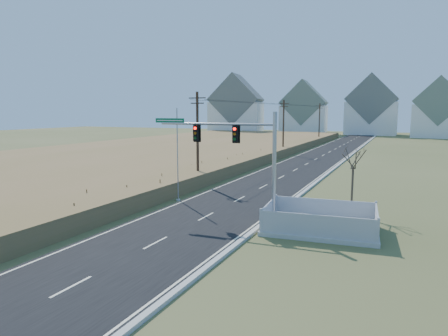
# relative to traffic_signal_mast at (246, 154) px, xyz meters

# --- Properties ---
(ground) EXTENTS (260.00, 260.00, 0.00)m
(ground) POSITION_rel_traffic_signal_mast_xyz_m (-2.64, -4.68, -4.37)
(ground) COLOR #4D5228
(ground) RESTS_ON ground
(road) EXTENTS (8.00, 180.00, 0.06)m
(road) POSITION_rel_traffic_signal_mast_xyz_m (-2.64, 45.32, -4.34)
(road) COLOR black
(road) RESTS_ON ground
(curb) EXTENTS (0.30, 180.00, 0.18)m
(curb) POSITION_rel_traffic_signal_mast_xyz_m (1.51, 45.32, -4.28)
(curb) COLOR #B2AFA8
(curb) RESTS_ON ground
(reed_marsh) EXTENTS (38.00, 110.00, 1.30)m
(reed_marsh) POSITION_rel_traffic_signal_mast_xyz_m (-26.64, 35.32, -3.72)
(reed_marsh) COLOR olive
(reed_marsh) RESTS_ON ground
(utility_pole_near) EXTENTS (1.80, 0.26, 9.00)m
(utility_pole_near) POSITION_rel_traffic_signal_mast_xyz_m (-9.14, 10.32, 0.32)
(utility_pole_near) COLOR #422D1E
(utility_pole_near) RESTS_ON ground
(utility_pole_mid) EXTENTS (1.80, 0.26, 9.00)m
(utility_pole_mid) POSITION_rel_traffic_signal_mast_xyz_m (-9.14, 40.32, 0.32)
(utility_pole_mid) COLOR #422D1E
(utility_pole_mid) RESTS_ON ground
(utility_pole_far) EXTENTS (1.80, 0.26, 9.00)m
(utility_pole_far) POSITION_rel_traffic_signal_mast_xyz_m (-9.14, 70.32, 0.32)
(utility_pole_far) COLOR #422D1E
(utility_pole_far) RESTS_ON ground
(condo_nw) EXTENTS (17.69, 13.38, 19.05)m
(condo_nw) POSITION_rel_traffic_signal_mast_xyz_m (-40.64, 95.32, 3.34)
(condo_nw) COLOR white
(condo_nw) RESTS_ON ground
(condo_nnw) EXTENTS (14.93, 11.17, 17.03)m
(condo_nnw) POSITION_rel_traffic_signal_mast_xyz_m (-20.64, 103.32, 2.57)
(condo_nnw) COLOR white
(condo_nnw) RESTS_ON ground
(condo_n) EXTENTS (15.27, 10.20, 18.54)m
(condo_n) POSITION_rel_traffic_signal_mast_xyz_m (-0.64, 107.32, 3.24)
(condo_n) COLOR white
(condo_n) RESTS_ON ground
(condo_ne) EXTENTS (14.12, 10.51, 16.52)m
(condo_ne) POSITION_rel_traffic_signal_mast_xyz_m (17.36, 99.32, 2.47)
(condo_ne) COLOR white
(condo_ne) RESTS_ON ground
(traffic_signal_mast) EXTENTS (8.91, 0.77, 7.10)m
(traffic_signal_mast) POSITION_rel_traffic_signal_mast_xyz_m (0.00, 0.00, 0.00)
(traffic_signal_mast) COLOR #9EA0A5
(traffic_signal_mast) RESTS_ON ground
(fence_enclosure) EXTENTS (6.99, 5.11, 1.51)m
(fence_enclosure) POSITION_rel_traffic_signal_mast_xyz_m (5.01, -0.59, -4.08)
(fence_enclosure) COLOR #B7B5AD
(fence_enclosure) RESTS_ON ground
(open_sign) EXTENTS (0.50, 0.27, 0.66)m
(open_sign) POSITION_rel_traffic_signal_mast_xyz_m (2.22, -2.69, -4.02)
(open_sign) COLOR white
(open_sign) RESTS_ON ground
(flagpole) EXTENTS (0.33, 0.33, 7.38)m
(flagpole) POSITION_rel_traffic_signal_mast_xyz_m (-6.94, 2.86, -1.42)
(flagpole) COLOR #B7B5AD
(flagpole) RESTS_ON ground
(bare_tree) EXTENTS (1.88, 1.88, 4.98)m
(bare_tree) POSITION_rel_traffic_signal_mast_xyz_m (6.18, 4.47, -0.36)
(bare_tree) COLOR #4C3F33
(bare_tree) RESTS_ON ground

